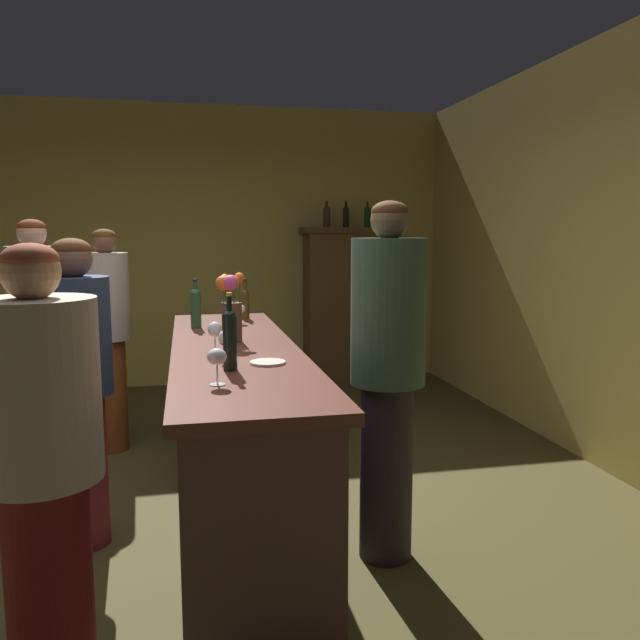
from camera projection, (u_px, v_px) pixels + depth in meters
The scene contains 21 objects.
floor at pixel (153, 530), 3.40m from camera, with size 8.77×8.77×0.00m, color #49411F.
wall_back at pixel (164, 247), 6.54m from camera, with size 5.98×0.12×2.89m, color tan.
bar_counter at pixel (235, 430), 3.54m from camera, with size 0.66×2.90×0.98m.
display_cabinet at pixel (347, 303), 6.70m from camera, with size 0.95×0.45×1.65m.
wine_bottle_pinot at pixel (230, 337), 2.78m from camera, with size 0.06×0.06×0.35m.
wine_bottle_riesling at pixel (196, 306), 4.06m from camera, with size 0.07×0.07×0.32m.
wine_bottle_chardonnay at pixel (245, 302), 4.50m from camera, with size 0.06×0.06×0.28m.
wine_glass_front at pixel (226, 340), 2.98m from camera, with size 0.07×0.07×0.15m.
wine_glass_mid at pixel (239, 310), 4.25m from camera, with size 0.08×0.08×0.13m.
wine_glass_rear at pixel (215, 330), 3.19m from camera, with size 0.07×0.07×0.16m.
wine_glass_spare at pixel (217, 358), 2.51m from camera, with size 0.08×0.08×0.15m.
flower_arrangement at pixel (231, 305), 3.50m from camera, with size 0.16×0.14×0.39m.
cheese_plate at pixel (268, 362), 2.95m from camera, with size 0.17×0.17×0.01m, color white.
display_bottle_left at pixel (327, 215), 6.53m from camera, with size 0.07×0.07×0.27m.
display_bottle_midleft at pixel (346, 216), 6.57m from camera, with size 0.07×0.07×0.28m.
display_bottle_center at pixel (368, 216), 6.62m from camera, with size 0.07×0.07×0.29m.
patron_tall at pixel (78, 380), 3.15m from camera, with size 0.34×0.34×1.56m.
patron_in_grey at pixel (38, 341), 3.92m from camera, with size 0.32×0.32×1.67m.
patron_in_navy at pixel (108, 330), 4.56m from camera, with size 0.32×0.32×1.62m.
patron_by_cabinet at pixel (42, 462), 2.07m from camera, with size 0.39×0.39×1.55m.
bartender at pixel (388, 367), 3.01m from camera, with size 0.36×0.36×1.73m.
Camera 1 is at (0.21, -3.33, 1.58)m, focal length 35.54 mm.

